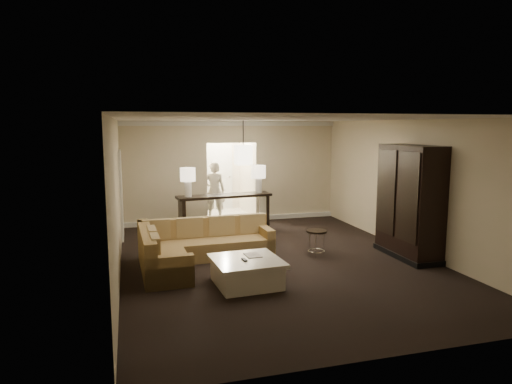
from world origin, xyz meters
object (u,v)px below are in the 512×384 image
object	(u,v)px
sectional_sofa	(194,247)
person	(214,188)
console_table	(225,209)
armoire	(410,204)
coffee_table	(247,271)
drink_table	(316,237)

from	to	relation	value
sectional_sofa	person	distance (m)	4.21
console_table	armoire	xyz separation A→B (m)	(3.14, -3.33, 0.54)
armoire	sectional_sofa	bearing A→B (deg)	170.20
sectional_sofa	armoire	xyz separation A→B (m)	(4.30, -0.74, 0.78)
console_table	person	bearing A→B (deg)	84.12
coffee_table	person	size ratio (longest dim) A/B	0.64
sectional_sofa	console_table	world-z (taller)	console_table
sectional_sofa	coffee_table	size ratio (longest dim) A/B	2.28
armoire	console_table	bearing A→B (deg)	133.31
console_table	armoire	bearing A→B (deg)	-52.44
coffee_table	console_table	bearing A→B (deg)	83.34
drink_table	person	xyz separation A→B (m)	(-1.36, 4.16, 0.54)
sectional_sofa	armoire	bearing A→B (deg)	-11.40
person	armoire	bearing A→B (deg)	134.55
armoire	coffee_table	bearing A→B (deg)	-168.64
armoire	person	distance (m)	5.69
sectional_sofa	drink_table	size ratio (longest dim) A/B	5.07
armoire	drink_table	world-z (taller)	armoire
sectional_sofa	coffee_table	world-z (taller)	sectional_sofa
console_table	person	xyz separation A→B (m)	(0.00, 1.41, 0.37)
armoire	person	bearing A→B (deg)	123.50
sectional_sofa	armoire	size ratio (longest dim) A/B	1.18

